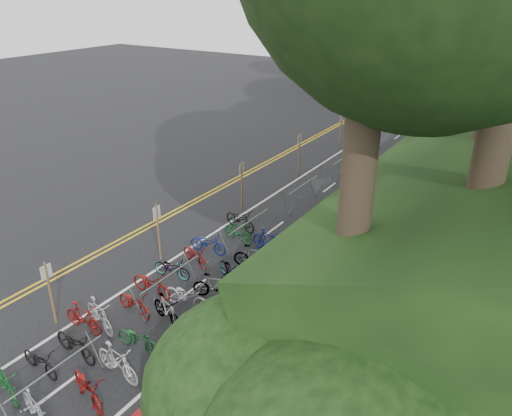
% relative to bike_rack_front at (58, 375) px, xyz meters
% --- Properties ---
extents(ground, '(120.00, 120.00, 0.00)m').
position_rel_bike_rack_front_xyz_m(ground, '(-3.51, 2.10, -0.84)').
color(ground, black).
rests_on(ground, ground).
extents(road_markings, '(7.47, 80.00, 0.01)m').
position_rel_bike_rack_front_xyz_m(road_markings, '(-2.87, 12.20, -0.84)').
color(road_markings, gold).
rests_on(road_markings, ground).
extents(red_curb, '(0.25, 28.00, 0.10)m').
position_rel_bike_rack_front_xyz_m(red_curb, '(2.19, 14.10, -0.79)').
color(red_curb, maroon).
rests_on(red_curb, ground).
extents(bike_rack_front, '(1.13, 3.05, 1.15)m').
position_rel_bike_rack_front_xyz_m(bike_rack_front, '(0.00, 0.00, 0.00)').
color(bike_rack_front, gray).
rests_on(bike_rack_front, ground).
extents(bike_racks_rest, '(1.14, 23.00, 1.17)m').
position_rel_bike_rack_front_xyz_m(bike_racks_rest, '(-0.51, 15.10, 0.01)').
color(bike_racks_rest, gray).
rests_on(bike_racks_rest, ground).
extents(signpost_near, '(0.08, 0.40, 2.34)m').
position_rel_bike_rack_front_xyz_m(signpost_near, '(-2.99, 2.07, 0.50)').
color(signpost_near, brown).
rests_on(signpost_near, ground).
extents(signposts_rest, '(0.08, 18.40, 2.50)m').
position_rel_bike_rack_front_xyz_m(signposts_rest, '(-2.91, 16.10, 0.59)').
color(signposts_rest, brown).
rests_on(signposts_rest, ground).
extents(bike_front, '(0.48, 1.68, 1.01)m').
position_rel_bike_rack_front_xyz_m(bike_front, '(-1.86, 2.33, -0.34)').
color(bike_front, maroon).
rests_on(bike_front, ground).
extents(bike_valet, '(3.52, 13.89, 1.08)m').
position_rel_bike_rack_front_xyz_m(bike_valet, '(-0.55, 4.83, -0.37)').
color(bike_valet, '#144C1E').
rests_on(bike_valet, ground).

